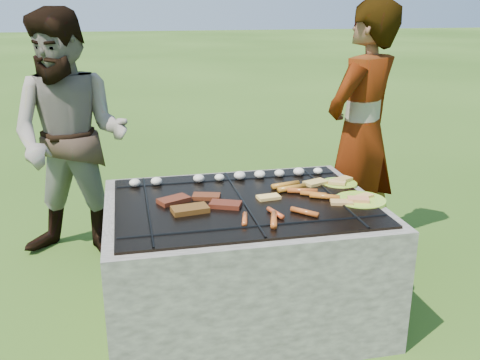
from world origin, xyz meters
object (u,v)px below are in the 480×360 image
at_px(plate_near, 360,200).
at_px(cook, 361,133).
at_px(bystander, 71,139).
at_px(fire_pit, 242,262).
at_px(plate_far, 339,183).

bearing_deg(plate_near, cook, 66.14).
height_order(cook, bystander, cook).
xyz_separation_m(fire_pit, plate_far, (0.56, 0.16, 0.33)).
relative_size(fire_pit, plate_near, 5.25).
relative_size(fire_pit, plate_far, 6.68).
distance_m(fire_pit, plate_far, 0.67).
bearing_deg(cook, fire_pit, -0.03).
xyz_separation_m(plate_far, plate_near, (-0.00, -0.27, -0.00)).
distance_m(plate_far, cook, 0.52).
xyz_separation_m(fire_pit, plate_near, (0.56, -0.11, 0.33)).
bearing_deg(fire_pit, bystander, 134.05).
distance_m(fire_pit, bystander, 1.31).
distance_m(fire_pit, cook, 1.13).
bearing_deg(cook, plate_far, 20.78).
height_order(fire_pit, bystander, bystander).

